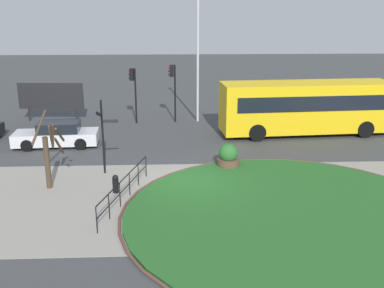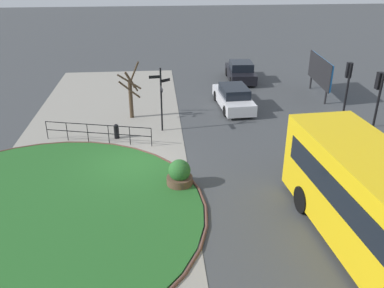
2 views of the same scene
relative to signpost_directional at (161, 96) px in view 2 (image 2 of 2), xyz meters
The scene contains 14 objects.
ground 4.45m from the signpost_directional, 20.19° to the right, with size 120.00×120.00×0.00m, color #3D3F42.
sidewalk_paving 5.28m from the signpost_directional, 40.25° to the right, with size 32.00×8.42×0.02m, color gray.
grass_island 9.07m from the signpost_directional, 32.85° to the right, with size 12.33×12.33×0.10m, color #235B23.
grass_kerb_ring 9.07m from the signpost_directional, 32.85° to the right, with size 12.64×12.64×0.11m, color brown.
signpost_directional is the anchor object (origin of this frame).
bollard_foreground 2.93m from the signpost_directional, 72.16° to the right, with size 0.26×0.26×0.79m.
railing_grass_edge 3.69m from the signpost_directional, 69.05° to the right, with size 1.40×5.34×0.99m.
car_near_lane 10.88m from the signpost_directional, 146.08° to the left, with size 4.19×1.99×1.44m.
car_far_lane 5.65m from the signpost_directional, 126.13° to the left, with size 4.61×1.97×1.39m.
traffic_light_near 10.39m from the signpost_directional, 72.16° to the left, with size 0.49×0.27×3.82m.
traffic_light_far 9.66m from the signpost_directional, 86.53° to the left, with size 0.49×0.29×3.63m.
billboard_left 11.57m from the signpost_directional, 115.59° to the left, with size 4.40×0.42×2.60m.
planter_near_signpost 5.97m from the signpost_directional, ahead, with size 1.06×1.06×1.17m.
street_tree_bare 2.64m from the signpost_directional, 140.09° to the right, with size 1.28×1.28×3.27m.
Camera 2 is at (16.39, 1.17, 8.70)m, focal length 38.07 mm.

